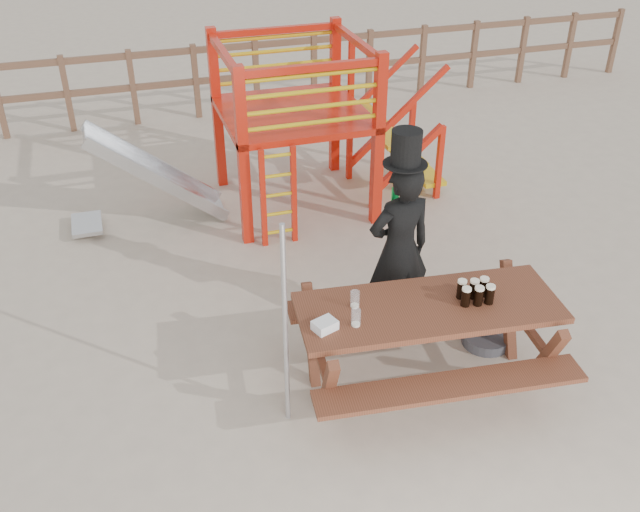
% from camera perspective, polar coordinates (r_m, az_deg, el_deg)
% --- Properties ---
extents(ground, '(60.00, 60.00, 0.00)m').
position_cam_1_polar(ground, '(6.44, 5.08, -10.19)').
color(ground, '#BAA891').
rests_on(ground, ground).
extents(back_fence, '(15.09, 0.09, 1.20)m').
position_cam_1_polar(back_fence, '(12.07, -7.54, 14.50)').
color(back_fence, brown).
rests_on(back_fence, ground).
extents(playground_fort, '(4.71, 1.84, 2.10)m').
position_cam_1_polar(playground_fort, '(8.83, -2.59, 10.45)').
color(playground_fort, red).
rests_on(playground_fort, ground).
extents(picnic_table, '(2.33, 1.73, 0.85)m').
position_cam_1_polar(picnic_table, '(6.15, 8.49, -6.25)').
color(picnic_table, brown).
rests_on(picnic_table, ground).
extents(man_with_hat, '(0.67, 0.48, 2.05)m').
position_cam_1_polar(man_with_hat, '(6.60, 6.38, 0.83)').
color(man_with_hat, black).
rests_on(man_with_hat, ground).
extents(metal_pole, '(0.04, 0.04, 1.86)m').
position_cam_1_polar(metal_pole, '(5.51, -2.79, -5.86)').
color(metal_pole, '#B2B2B7').
rests_on(metal_pole, ground).
extents(parasol_base, '(0.45, 0.45, 0.19)m').
position_cam_1_polar(parasol_base, '(7.00, 13.13, -6.44)').
color(parasol_base, '#38383D').
rests_on(parasol_base, ground).
extents(paper_bag, '(0.22, 0.19, 0.08)m').
position_cam_1_polar(paper_bag, '(5.61, 0.38, -5.57)').
color(paper_bag, white).
rests_on(paper_bag, picnic_table).
extents(stout_pints, '(0.29, 0.22, 0.17)m').
position_cam_1_polar(stout_pints, '(6.04, 12.34, -2.81)').
color(stout_pints, black).
rests_on(stout_pints, picnic_table).
extents(empty_glasses, '(0.15, 0.31, 0.15)m').
position_cam_1_polar(empty_glasses, '(5.74, 2.85, -4.25)').
color(empty_glasses, silver).
rests_on(empty_glasses, picnic_table).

